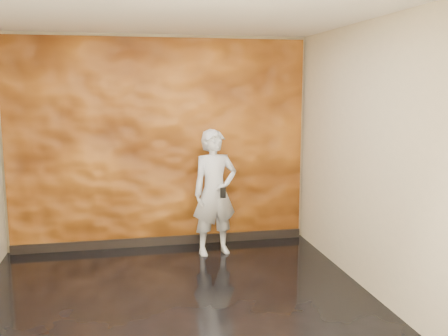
# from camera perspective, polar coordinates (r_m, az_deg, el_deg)

# --- Properties ---
(room) EXTENTS (4.02, 4.02, 2.81)m
(room) POSITION_cam_1_polar(r_m,az_deg,el_deg) (4.72, -5.56, 0.36)
(room) COLOR black
(room) RESTS_ON ground
(feature_wall) EXTENTS (3.90, 0.06, 2.75)m
(feature_wall) POSITION_cam_1_polar(r_m,az_deg,el_deg) (6.66, -7.30, 2.74)
(feature_wall) COLOR orange
(feature_wall) RESTS_ON ground
(baseboard) EXTENTS (3.90, 0.04, 0.12)m
(baseboard) POSITION_cam_1_polar(r_m,az_deg,el_deg) (6.89, -7.05, -8.27)
(baseboard) COLOR black
(baseboard) RESTS_ON ground
(man) EXTENTS (0.65, 0.49, 1.60)m
(man) POSITION_cam_1_polar(r_m,az_deg,el_deg) (6.34, -1.07, -2.81)
(man) COLOR #9599A3
(man) RESTS_ON ground
(phone) EXTENTS (0.07, 0.02, 0.13)m
(phone) POSITION_cam_1_polar(r_m,az_deg,el_deg) (6.12, -0.11, -2.85)
(phone) COLOR black
(phone) RESTS_ON man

